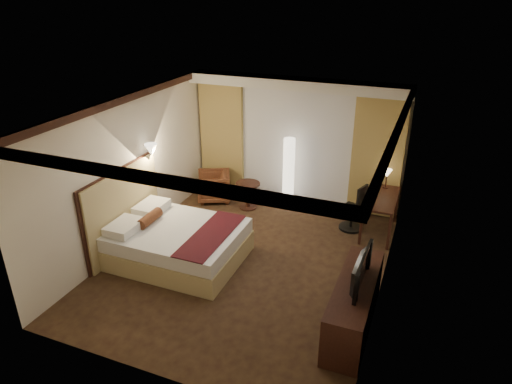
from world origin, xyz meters
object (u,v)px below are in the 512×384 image
at_px(floor_lamp, 289,173).
at_px(office_chair, 352,207).
at_px(television, 356,265).
at_px(bed, 179,243).
at_px(armchair, 214,185).
at_px(dresser, 354,304).
at_px(desk, 380,215).
at_px(side_table, 248,195).

relative_size(floor_lamp, office_chair, 1.62).
distance_m(office_chair, television, 2.88).
bearing_deg(bed, armchair, 102.34).
relative_size(bed, dresser, 1.14).
bearing_deg(office_chair, armchair, -164.99).
bearing_deg(bed, office_chair, 40.63).
distance_m(floor_lamp, television, 3.84).
bearing_deg(dresser, office_chair, 101.51).
xyz_separation_m(desk, television, (0.02, -2.83, 0.63)).
relative_size(floor_lamp, desk, 1.23).
xyz_separation_m(bed, desk, (3.08, 2.25, 0.06)).
distance_m(floor_lamp, desk, 2.06).
relative_size(side_table, desk, 0.46).
height_order(desk, television, television).
distance_m(side_table, office_chair, 2.24).
bearing_deg(television, side_table, 45.43).
bearing_deg(dresser, desk, 91.01).
height_order(side_table, floor_lamp, floor_lamp).
distance_m(armchair, floor_lamp, 1.70).
bearing_deg(bed, floor_lamp, 67.75).
xyz_separation_m(side_table, floor_lamp, (0.77, 0.38, 0.48)).
bearing_deg(television, floor_lamp, 33.09).
xyz_separation_m(bed, side_table, (0.33, 2.30, -0.03)).
bearing_deg(desk, office_chair, -174.48).
distance_m(armchair, side_table, 0.86).
xyz_separation_m(armchair, television, (3.62, -2.97, 0.65)).
bearing_deg(side_table, bed, -98.19).
bearing_deg(office_chair, floor_lamp, -179.97).
bearing_deg(desk, floor_lamp, 167.60).
relative_size(side_table, television, 0.58).
height_order(side_table, office_chair, office_chair).
bearing_deg(armchair, television, 24.95).
bearing_deg(office_chair, side_table, -164.21).
relative_size(desk, office_chair, 1.32).
bearing_deg(television, armchair, 52.28).
height_order(bed, armchair, armchair).
xyz_separation_m(floor_lamp, dresser, (2.03, -3.27, -0.41)).
xyz_separation_m(armchair, side_table, (0.85, -0.08, -0.07)).
xyz_separation_m(armchair, office_chair, (3.08, -0.18, 0.12)).
bearing_deg(bed, dresser, -10.64).
distance_m(bed, desk, 3.81).
distance_m(floor_lamp, dresser, 3.87).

